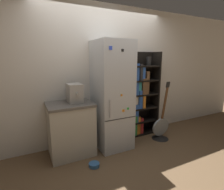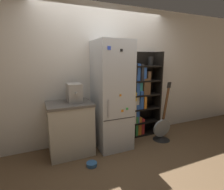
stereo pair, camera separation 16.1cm
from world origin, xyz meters
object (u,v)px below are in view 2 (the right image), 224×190
refrigerator (112,95)px  bookshelf (138,97)px  guitar (162,132)px  espresso_machine (74,93)px  pet_bowl (92,164)px

refrigerator → bookshelf: size_ratio=1.10×
bookshelf → guitar: bearing=-53.0°
espresso_machine → pet_bowl: (0.10, -0.57, -1.02)m
bookshelf → espresso_machine: size_ratio=4.73×
guitar → pet_bowl: bearing=-169.6°
guitar → pet_bowl: guitar is taller
pet_bowl → espresso_machine: bearing=100.3°
bookshelf → espresso_machine: (-1.34, -0.14, 0.22)m
bookshelf → espresso_machine: bookshelf is taller
espresso_machine → guitar: espresso_machine is taller
refrigerator → pet_bowl: size_ratio=11.63×
bookshelf → pet_bowl: 1.63m
bookshelf → pet_bowl: (-1.24, -0.71, -0.80)m
bookshelf → espresso_machine: 1.37m
refrigerator → espresso_machine: refrigerator is taller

